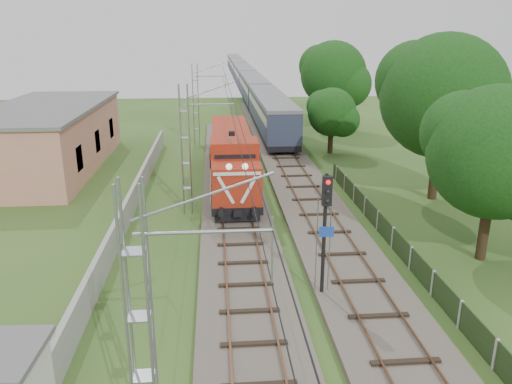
{
  "coord_description": "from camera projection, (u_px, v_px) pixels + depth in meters",
  "views": [
    {
      "loc": [
        -1.2,
        -18.01,
        10.9
      ],
      "look_at": [
        1.06,
        8.98,
        2.2
      ],
      "focal_mm": 35.0,
      "sensor_mm": 36.0,
      "label": 1
    }
  ],
  "objects": [
    {
      "name": "ground",
      "position": [
        248.0,
        310.0,
        20.51
      ],
      "size": [
        140.0,
        140.0,
        0.0
      ],
      "primitive_type": "plane",
      "color": "#2B4D1C",
      "rests_on": "ground"
    },
    {
      "name": "tree_b",
      "position": [
        445.0,
        98.0,
        32.19
      ],
      "size": [
        8.46,
        8.06,
        10.97
      ],
      "color": "#382717",
      "rests_on": "ground"
    },
    {
      "name": "track_main",
      "position": [
        240.0,
        239.0,
        27.1
      ],
      "size": [
        4.2,
        70.0,
        0.45
      ],
      "color": "#6B6054",
      "rests_on": "ground"
    },
    {
      "name": "fence",
      "position": [
        411.0,
        258.0,
        23.81
      ],
      "size": [
        0.12,
        32.0,
        1.2
      ],
      "color": "black",
      "rests_on": "ground"
    },
    {
      "name": "tree_c",
      "position": [
        332.0,
        113.0,
        46.0
      ],
      "size": [
        4.7,
        4.48,
        6.1
      ],
      "color": "#382717",
      "rests_on": "ground"
    },
    {
      "name": "catenary",
      "position": [
        186.0,
        150.0,
        30.43
      ],
      "size": [
        3.31,
        70.0,
        8.0
      ],
      "color": "gray",
      "rests_on": "ground"
    },
    {
      "name": "signal_post",
      "position": [
        326.0,
        215.0,
        20.22
      ],
      "size": [
        0.61,
        0.48,
        5.55
      ],
      "color": "black",
      "rests_on": "ground"
    },
    {
      "name": "station_building",
      "position": [
        48.0,
        137.0,
        41.29
      ],
      "size": [
        8.4,
        20.4,
        5.22
      ],
      "color": "#B57061",
      "rests_on": "ground"
    },
    {
      "name": "coach_rake",
      "position": [
        244.0,
        75.0,
        100.83
      ],
      "size": [
        3.21,
        119.91,
        3.71
      ],
      "color": "black",
      "rests_on": "ground"
    },
    {
      "name": "tree_a",
      "position": [
        497.0,
        154.0,
        23.51
      ],
      "size": [
        6.71,
        6.39,
        8.7
      ],
      "color": "#382717",
      "rests_on": "ground"
    },
    {
      "name": "locomotive",
      "position": [
        232.0,
        157.0,
        36.34
      ],
      "size": [
        3.01,
        17.17,
        4.36
      ],
      "color": "black",
      "rests_on": "ground"
    },
    {
      "name": "track_side",
      "position": [
        294.0,
        173.0,
        39.83
      ],
      "size": [
        4.2,
        80.0,
        0.45
      ],
      "color": "#6B6054",
      "rests_on": "ground"
    },
    {
      "name": "boundary_wall",
      "position": [
        132.0,
        202.0,
        31.15
      ],
      "size": [
        0.25,
        40.0,
        1.5
      ],
      "primitive_type": "cube",
      "color": "#9E9E99",
      "rests_on": "ground"
    },
    {
      "name": "tree_d",
      "position": [
        334.0,
        75.0,
        56.23
      ],
      "size": [
        7.78,
        7.41,
        10.08
      ],
      "color": "#382717",
      "rests_on": "ground"
    }
  ]
}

